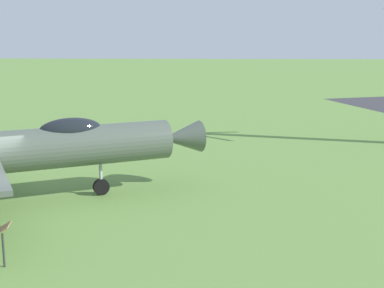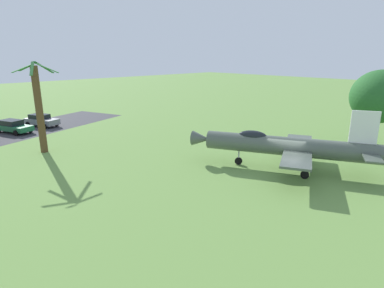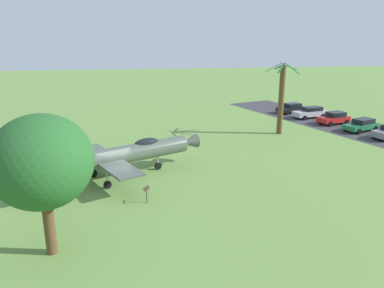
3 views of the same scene
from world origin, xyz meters
TOP-DOWN VIEW (x-y plane):
  - info_plaque at (-4.73, -2.26)m, footprint 0.65×0.48m

SIDE VIEW (x-z plane):
  - info_plaque at x=-4.73m, z-range 0.28..1.43m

